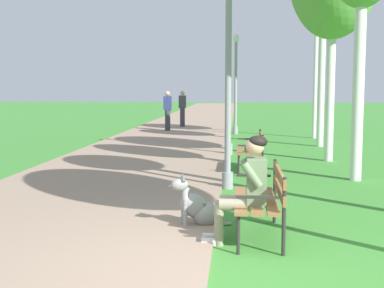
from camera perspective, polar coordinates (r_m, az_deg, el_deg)
ground_plane at (r=5.12m, az=3.45°, el=-14.26°), size 120.00×120.00×0.00m
paved_path at (r=28.95m, az=0.24°, el=2.67°), size 4.23×60.00×0.04m
park_bench_near at (r=6.31m, az=7.82°, el=-5.54°), size 0.55×1.50×0.85m
park_bench_mid at (r=11.24m, az=6.64°, el=-0.39°), size 0.55×1.50×0.85m
person_seated_on_near_bench at (r=6.00m, az=5.99°, el=-4.49°), size 0.74×0.49×1.25m
dog_grey at (r=6.74m, az=0.63°, el=-6.92°), size 0.81×0.41×0.71m
lamp_post_near at (r=9.16m, az=3.98°, el=7.87°), size 0.24×0.24×3.98m
lamp_post_mid at (r=13.91m, az=4.10°, el=8.12°), size 0.24×0.24×4.38m
lamp_post_far at (r=20.17m, az=4.79°, el=6.67°), size 0.24×0.24×3.81m
pedestrian_distant at (r=21.41m, az=-2.68°, el=3.63°), size 0.32×0.22×1.65m
pedestrian_further_distant at (r=23.55m, az=-1.05°, el=3.86°), size 0.32×0.22×1.65m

